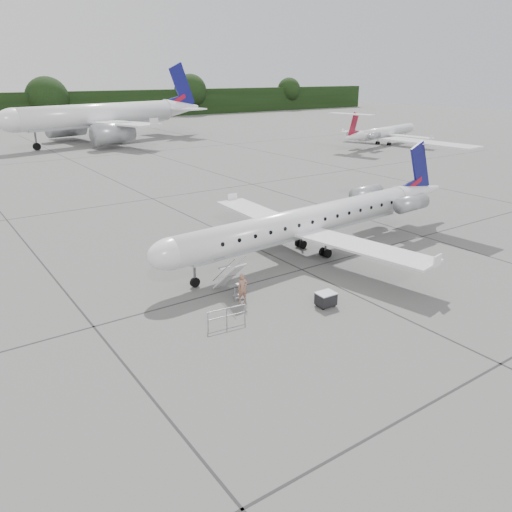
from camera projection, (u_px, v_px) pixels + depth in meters
ground at (370, 269)px, 34.89m from camera, size 320.00×320.00×0.00m
treeline at (9, 108)px, 133.66m from camera, size 260.00×4.00×8.00m
main_regional_jet at (305, 208)px, 36.32m from camera, size 29.78×22.40×7.29m
airstair at (229, 277)px, 30.54m from camera, size 1.02×2.45×2.28m
passenger at (243, 288)px, 29.64m from camera, size 0.70×0.52×1.74m
safety_railing at (227, 317)px, 26.95m from camera, size 2.19×0.33×1.00m
baggage_cart at (326, 299)px, 29.16m from camera, size 1.10×0.91×0.92m
bg_narrowbody at (98, 104)px, 94.87m from camera, size 47.14×38.58×14.84m
bg_regional_right at (387, 127)px, 94.54m from camera, size 28.65×23.57×6.56m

